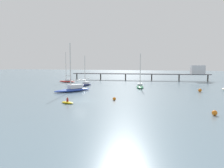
{
  "coord_description": "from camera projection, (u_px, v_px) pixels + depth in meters",
  "views": [
    {
      "loc": [
        18.19,
        -35.12,
        6.75
      ],
      "look_at": [
        0.0,
        18.5,
        1.5
      ],
      "focal_mm": 34.39,
      "sensor_mm": 36.0,
      "label": 1
    }
  ],
  "objects": [
    {
      "name": "dinghy_yellow",
      "position": [
        67.0,
        102.0,
        36.83
      ],
      "size": [
        2.62,
        1.62,
        1.14
      ],
      "color": "yellow",
      "rests_on": "ground_plane"
    },
    {
      "name": "sailboat_blue",
      "position": [
        73.0,
        88.0,
        52.9
      ],
      "size": [
        6.86,
        9.8,
        11.84
      ],
      "color": "#2D4CB7",
      "rests_on": "ground_plane"
    },
    {
      "name": "ground_plane",
      "position": [
        80.0,
        101.0,
        39.56
      ],
      "size": [
        400.0,
        400.0,
        0.0
      ],
      "primitive_type": "plane",
      "color": "slate"
    },
    {
      "name": "sailboat_green",
      "position": [
        140.0,
        86.0,
        61.07
      ],
      "size": [
        3.61,
        7.6,
        9.71
      ],
      "color": "#287F4C",
      "rests_on": "ground_plane"
    },
    {
      "name": "pier",
      "position": [
        171.0,
        72.0,
        86.47
      ],
      "size": [
        56.2,
        11.12,
        6.33
      ],
      "color": "#4C4C51",
      "rests_on": "ground_plane"
    },
    {
      "name": "sailboat_navy",
      "position": [
        86.0,
        84.0,
        66.8
      ],
      "size": [
        2.03,
        6.81,
        9.36
      ],
      "color": "navy",
      "rests_on": "ground_plane"
    },
    {
      "name": "sailboat_red",
      "position": [
        67.0,
        80.0,
        79.89
      ],
      "size": [
        7.53,
        2.98,
        11.17
      ],
      "color": "red",
      "rests_on": "ground_plane"
    },
    {
      "name": "mooring_buoy_outer",
      "position": [
        215.0,
        113.0,
        28.2
      ],
      "size": [
        0.71,
        0.71,
        0.71
      ],
      "primitive_type": "sphere",
      "color": "orange",
      "rests_on": "ground_plane"
    },
    {
      "name": "mooring_buoy_inner",
      "position": [
        200.0,
        90.0,
        52.12
      ],
      "size": [
        0.83,
        0.83,
        0.83
      ],
      "primitive_type": "sphere",
      "color": "orange",
      "rests_on": "ground_plane"
    },
    {
      "name": "mooring_buoy_mid",
      "position": [
        114.0,
        99.0,
        39.97
      ],
      "size": [
        0.63,
        0.63,
        0.63
      ],
      "primitive_type": "sphere",
      "color": "orange",
      "rests_on": "ground_plane"
    }
  ]
}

